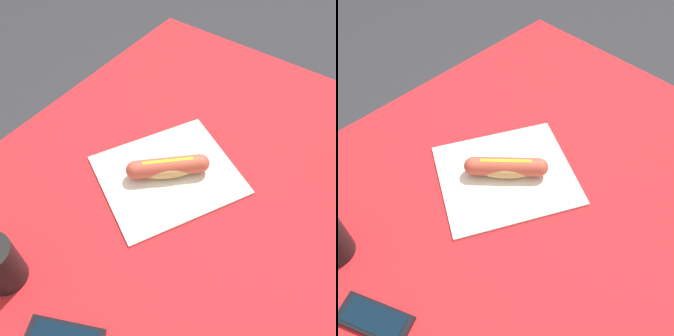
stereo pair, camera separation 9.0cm
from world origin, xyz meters
TOP-DOWN VIEW (x-y plane):
  - ground_plane at (0.00, 0.00)m, footprint 6.00×6.00m
  - dining_table at (0.00, 0.00)m, footprint 1.19×0.99m
  - paper_wrapper at (-0.03, 0.05)m, footprint 0.42×0.41m
  - hot_dog at (-0.03, 0.05)m, footprint 0.16×0.16m

SIDE VIEW (x-z plane):
  - ground_plane at x=0.00m, z-range 0.00..0.00m
  - dining_table at x=0.00m, z-range 0.26..1.04m
  - paper_wrapper at x=-0.03m, z-range 0.78..0.79m
  - hot_dog at x=-0.03m, z-range 0.79..0.84m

